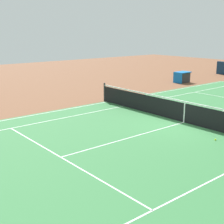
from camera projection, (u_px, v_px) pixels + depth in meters
name	position (u px, v px, depth m)	size (l,w,h in m)	color
ground_plane	(184.00, 122.00, 14.31)	(60.00, 60.00, 0.00)	brown
court_slab	(184.00, 122.00, 14.31)	(24.20, 11.40, 0.00)	#387A42
court_line_markings	(184.00, 122.00, 14.31)	(23.85, 11.05, 0.01)	white
tennis_net	(184.00, 112.00, 14.19)	(0.10, 11.70, 1.08)	#2D2D33
tennis_ball	(215.00, 140.00, 11.95)	(0.07, 0.07, 0.07)	#CCE01E
equipment_cart_tarped	(182.00, 77.00, 25.21)	(1.25, 0.84, 0.85)	#2D2D33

